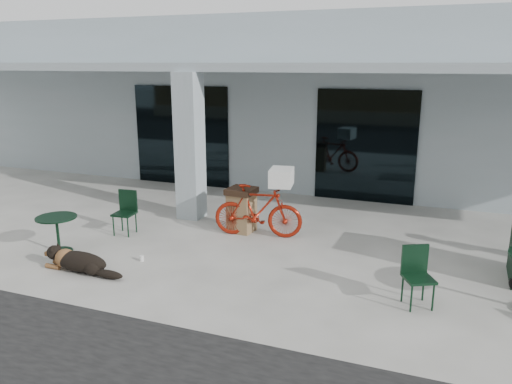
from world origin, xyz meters
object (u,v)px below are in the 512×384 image
at_px(cafe_chair_near, 124,213).
at_px(cafe_chair_far_a, 419,278).
at_px(dog, 80,260).
at_px(cafe_table_near, 58,235).
at_px(bicycle, 258,211).
at_px(trash_receptacle, 242,210).

bearing_deg(cafe_chair_near, cafe_chair_far_a, -15.93).
bearing_deg(dog, cafe_table_near, 148.76).
bearing_deg(cafe_table_near, bicycle, 34.36).
bearing_deg(trash_receptacle, cafe_table_near, -139.54).
distance_m(cafe_chair_far_a, trash_receptacle, 4.09).
relative_size(bicycle, cafe_chair_far_a, 2.04).
height_order(dog, trash_receptacle, trash_receptacle).
bearing_deg(cafe_chair_far_a, cafe_chair_near, 141.63).
xyz_separation_m(cafe_chair_far_a, trash_receptacle, (-3.51, 2.09, 0.02)).
bearing_deg(dog, cafe_chair_near, 102.59).
relative_size(cafe_table_near, cafe_chair_far_a, 0.84).
bearing_deg(cafe_chair_near, dog, -82.06).
height_order(bicycle, cafe_chair_near, bicycle).
bearing_deg(cafe_chair_far_a, bicycle, 120.86).
bearing_deg(bicycle, dog, 131.88).
height_order(bicycle, dog, bicycle).
xyz_separation_m(bicycle, trash_receptacle, (-0.41, 0.16, -0.07)).
bearing_deg(cafe_chair_near, trash_receptacle, 20.45).
bearing_deg(dog, bicycle, 51.41).
distance_m(cafe_table_near, cafe_chair_far_a, 6.13).
xyz_separation_m(dog, cafe_chair_far_a, (5.19, 0.71, 0.23)).
bearing_deg(cafe_chair_near, bicycle, 13.45).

